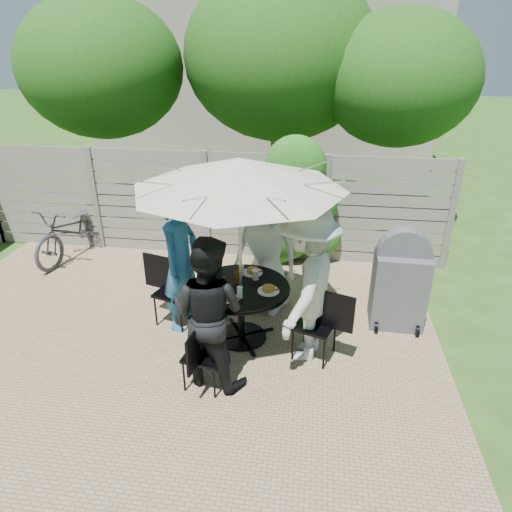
# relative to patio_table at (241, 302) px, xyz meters

# --- Properties ---
(backyard_envelope) EXTENTS (60.00, 60.00, 5.00)m
(backyard_envelope) POSITION_rel_patio_table_xyz_m (-0.92, 9.74, 2.07)
(backyard_envelope) COLOR #284816
(backyard_envelope) RESTS_ON ground
(patio_table) EXTENTS (1.44, 1.44, 0.77)m
(patio_table) POSITION_rel_patio_table_xyz_m (0.00, 0.00, 0.00)
(patio_table) COLOR black
(patio_table) RESTS_ON ground
(umbrella) EXTENTS (2.94, 2.94, 2.34)m
(umbrella) POSITION_rel_patio_table_xyz_m (0.00, 0.00, 1.63)
(umbrella) COLOR silver
(umbrella) RESTS_ON ground
(chair_back) EXTENTS (0.49, 0.64, 0.83)m
(chair_back) POSITION_rel_patio_table_xyz_m (0.25, 0.93, -0.29)
(chair_back) COLOR black
(chair_back) RESTS_ON ground
(person_back) EXTENTS (1.01, 0.79, 1.82)m
(person_back) POSITION_rel_patio_table_xyz_m (0.21, 0.80, 0.37)
(person_back) COLOR silver
(person_back) RESTS_ON ground
(chair_left) EXTENTS (0.73, 0.57, 0.96)m
(chair_left) POSITION_rel_patio_table_xyz_m (-0.93, 0.25, -0.25)
(chair_left) COLOR black
(chair_left) RESTS_ON ground
(person_left) EXTENTS (0.59, 0.76, 1.83)m
(person_left) POSITION_rel_patio_table_xyz_m (-0.80, 0.21, 0.38)
(person_left) COLOR #235F98
(person_left) RESTS_ON ground
(chair_front) EXTENTS (0.47, 0.64, 0.85)m
(chair_front) POSITION_rel_patio_table_xyz_m (-0.25, -0.93, -0.28)
(chair_front) COLOR black
(chair_front) RESTS_ON ground
(person_front) EXTENTS (0.99, 0.86, 1.74)m
(person_front) POSITION_rel_patio_table_xyz_m (-0.21, -0.80, 0.33)
(person_front) COLOR black
(person_front) RESTS_ON ground
(chair_right) EXTENTS (0.71, 0.57, 0.93)m
(chair_right) POSITION_rel_patio_table_xyz_m (0.93, -0.25, -0.26)
(chair_right) COLOR black
(chair_right) RESTS_ON ground
(person_right) EXTENTS (1.00, 1.37, 1.90)m
(person_right) POSITION_rel_patio_table_xyz_m (0.80, -0.21, 0.41)
(person_right) COLOR #B8B7B3
(person_right) RESTS_ON ground
(plate_back) EXTENTS (0.26, 0.26, 0.06)m
(plate_back) POSITION_rel_patio_table_xyz_m (0.09, 0.35, 0.26)
(plate_back) COLOR white
(plate_back) RESTS_ON patio_table
(plate_left) EXTENTS (0.26, 0.26, 0.06)m
(plate_left) POSITION_rel_patio_table_xyz_m (-0.35, 0.09, 0.26)
(plate_left) COLOR white
(plate_left) RESTS_ON patio_table
(plate_front) EXTENTS (0.26, 0.26, 0.06)m
(plate_front) POSITION_rel_patio_table_xyz_m (-0.09, -0.35, 0.26)
(plate_front) COLOR white
(plate_front) RESTS_ON patio_table
(plate_right) EXTENTS (0.26, 0.26, 0.06)m
(plate_right) POSITION_rel_patio_table_xyz_m (0.35, -0.09, 0.26)
(plate_right) COLOR white
(plate_right) RESTS_ON patio_table
(glass_back) EXTENTS (0.07, 0.07, 0.14)m
(glass_back) POSITION_rel_patio_table_xyz_m (-0.03, 0.28, 0.30)
(glass_back) COLOR silver
(glass_back) RESTS_ON patio_table
(glass_left) EXTENTS (0.07, 0.07, 0.14)m
(glass_left) POSITION_rel_patio_table_xyz_m (-0.28, -0.03, 0.30)
(glass_left) COLOR silver
(glass_left) RESTS_ON patio_table
(glass_front) EXTENTS (0.07, 0.07, 0.14)m
(glass_front) POSITION_rel_patio_table_xyz_m (0.03, -0.28, 0.30)
(glass_front) COLOR silver
(glass_front) RESTS_ON patio_table
(syrup_jug) EXTENTS (0.09, 0.09, 0.16)m
(syrup_jug) POSITION_rel_patio_table_xyz_m (-0.05, 0.06, 0.31)
(syrup_jug) COLOR #59280C
(syrup_jug) RESTS_ON patio_table
(coffee_cup) EXTENTS (0.08, 0.08, 0.12)m
(coffee_cup) POSITION_rel_patio_table_xyz_m (0.15, 0.19, 0.29)
(coffee_cup) COLOR #C6B293
(coffee_cup) RESTS_ON patio_table
(bicycle) EXTENTS (1.00, 1.95, 0.98)m
(bicycle) POSITION_rel_patio_table_xyz_m (-3.28, 2.05, -0.05)
(bicycle) COLOR #333338
(bicycle) RESTS_ON ground
(bbq_grill) EXTENTS (0.69, 0.53, 1.37)m
(bbq_grill) POSITION_rel_patio_table_xyz_m (1.98, 0.62, 0.09)
(bbq_grill) COLOR #4F4F53
(bbq_grill) RESTS_ON ground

